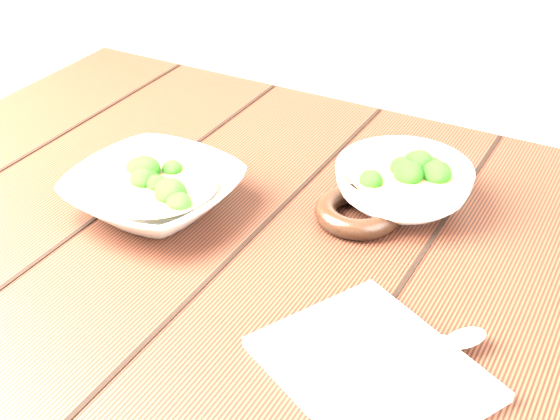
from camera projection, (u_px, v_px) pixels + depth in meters
name	position (u px, v px, depth m)	size (l,w,h in m)	color
table	(275.00, 306.00, 1.05)	(1.20, 0.80, 0.75)	#381910
soup_bowl_front	(154.00, 191.00, 1.01)	(0.23, 0.23, 0.06)	silver
soup_bowl_back	(403.00, 184.00, 1.02)	(0.24, 0.24, 0.06)	silver
trivet	(358.00, 211.00, 1.00)	(0.11, 0.11, 0.03)	black
napkin	(372.00, 368.00, 0.77)	(0.21, 0.17, 0.01)	beige
spoon_left	(400.00, 351.00, 0.78)	(0.14, 0.13, 0.01)	#AEA89A
spoon_right	(439.00, 349.00, 0.78)	(0.11, 0.15, 0.01)	#AEA89A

